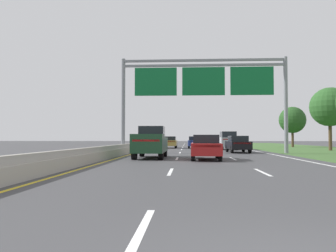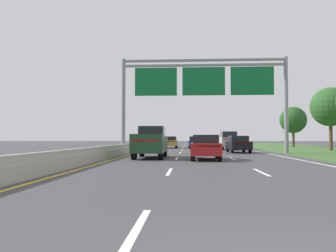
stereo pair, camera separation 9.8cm
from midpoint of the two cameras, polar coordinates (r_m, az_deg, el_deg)
name	(u,v)px [view 1 (the left image)]	position (r m, az deg, el deg)	size (l,w,h in m)	color
ground_plane	(198,150)	(38.63, 4.88, -4.01)	(220.00, 220.00, 0.00)	#3D3D3F
lane_striping	(198,150)	(38.18, 4.90, -4.03)	(11.96, 106.00, 0.01)	white
grass_verge_right	(326,150)	(41.45, 24.58, -3.69)	(14.00, 110.00, 0.02)	#3D602D
median_barrier_concrete	(139,147)	(38.99, -4.88, -3.47)	(0.60, 110.00, 0.85)	#A8A399
overhead_sign_gantry	(203,85)	(31.61, 5.78, 6.73)	(15.06, 0.42, 8.67)	gray
pickup_truck_darkgreen	(151,142)	(23.78, -2.97, -2.71)	(2.01, 5.41, 2.20)	#193D23
car_red_centre_lane_sedan	(206,147)	(22.01, 6.14, -3.43)	(1.93, 4.45, 1.57)	maroon
car_gold_left_lane_sedan	(170,142)	(46.72, 0.27, -2.66)	(1.84, 4.41, 1.57)	#A38438
car_silver_right_lane_suv	(228,140)	(41.15, 9.80, -2.34)	(1.93, 4.71, 2.11)	#B2B5BA
car_black_right_lane_sedan	(238,144)	(33.20, 11.39, -2.91)	(1.94, 4.45, 1.57)	black
car_blue_centre_lane_sedan	(195,142)	(45.92, 4.40, -2.67)	(1.87, 4.42, 1.57)	navy
roadside_tree_mid	(330,107)	(41.40, 25.10, 2.86)	(4.23, 4.23, 6.87)	#4C3823
roadside_tree_far	(292,120)	(54.73, 19.81, 0.93)	(3.94, 3.94, 6.03)	#4C3823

